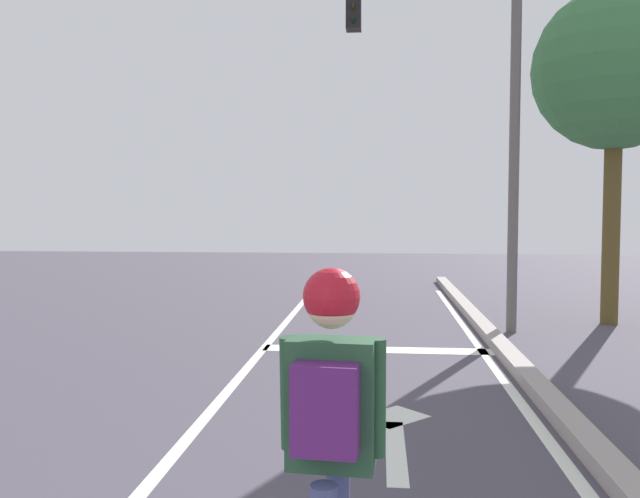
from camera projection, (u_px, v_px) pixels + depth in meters
lane_line_center at (202, 421)px, 5.87m from camera, size 0.12×20.00×0.01m
lane_line_curbside at (541, 431)px, 5.60m from camera, size 0.12×20.00×0.01m
stop_bar at (377, 350)px, 8.89m from camera, size 3.17×0.40×0.01m
lane_arrow_stem at (396, 450)px, 5.14m from camera, size 0.16×1.40×0.01m
lane_arrow_head at (394, 417)px, 5.99m from camera, size 0.71×0.71×0.01m
curb_strip at (571, 424)px, 5.57m from camera, size 0.24×24.00×0.14m
skater at (331, 412)px, 2.64m from camera, size 0.45×0.61×1.60m
traffic_signal_mast at (442, 83)px, 10.07m from camera, size 5.10×0.34×5.64m
roadside_tree at (615, 70)px, 10.70m from camera, size 2.71×2.71×5.65m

